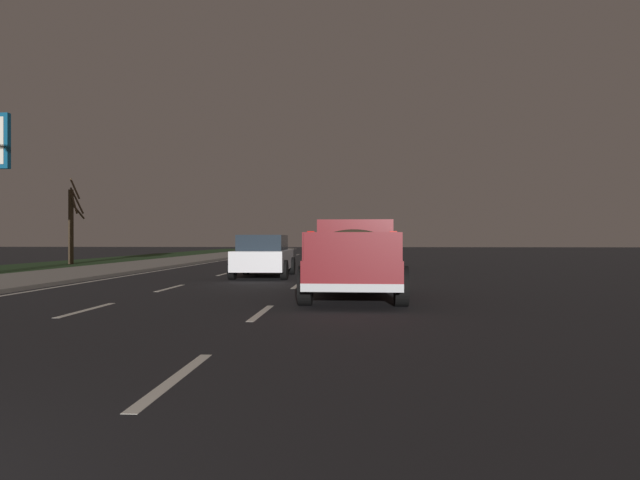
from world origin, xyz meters
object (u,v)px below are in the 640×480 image
at_px(sedan_white, 264,256).
at_px(pickup_truck, 355,256).
at_px(bare_tree_far, 72,223).
at_px(sedan_black, 360,252).

bearing_deg(sedan_white, pickup_truck, -155.08).
xyz_separation_m(sedan_white, bare_tree_far, (10.22, 12.40, 1.51)).
relative_size(sedan_white, bare_tree_far, 0.93).
distance_m(sedan_white, bare_tree_far, 16.14).
distance_m(pickup_truck, sedan_black, 14.00).
bearing_deg(bare_tree_far, sedan_white, -129.50).
relative_size(pickup_truck, bare_tree_far, 1.14).
xyz_separation_m(sedan_black, bare_tree_far, (3.51, 15.95, 1.51)).
bearing_deg(sedan_black, pickup_truck, 179.33).
height_order(pickup_truck, bare_tree_far, bare_tree_far).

